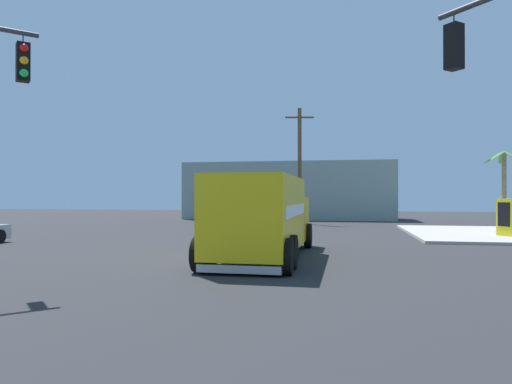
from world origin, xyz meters
name	(u,v)px	position (x,y,z in m)	size (l,w,h in m)	color
ground_plane	(246,261)	(0.00, 0.00, 0.00)	(100.00, 100.00, 0.00)	#2B2B2D
delivery_truck	(263,216)	(0.43, 0.88, 1.45)	(2.81, 8.10, 2.76)	yellow
vending_machine_red	(509,217)	(11.23, 10.19, 1.07)	(1.12, 1.16, 1.85)	yellow
palm_tree_far	(504,177)	(12.57, 15.15, 3.25)	(2.41, 2.63, 4.70)	#7A6647
utility_pole	(300,164)	(-0.20, 20.51, 4.57)	(2.19, 0.52, 8.85)	brown
building_backdrop	(289,191)	(-1.87, 27.72, 2.58)	(18.80, 6.00, 5.15)	gray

